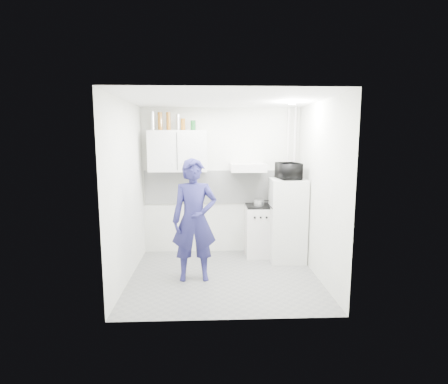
{
  "coord_description": "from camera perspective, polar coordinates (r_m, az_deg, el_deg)",
  "views": [
    {
      "loc": [
        -0.21,
        -4.99,
        2.05
      ],
      "look_at": [
        0.01,
        0.3,
        1.25
      ],
      "focal_mm": 28.0,
      "sensor_mm": 36.0,
      "label": 1
    }
  ],
  "objects": [
    {
      "name": "bottle_b",
      "position": [
        6.13,
        -10.39,
        11.28
      ],
      "size": [
        0.08,
        0.08,
        0.3
      ],
      "primitive_type": "cylinder",
      "color": "brown",
      "rests_on": "upper_cabinet"
    },
    {
      "name": "fridge",
      "position": [
        6.01,
        10.29,
        -4.54
      ],
      "size": [
        0.6,
        0.6,
        1.4
      ],
      "primitive_type": "cube",
      "rotation": [
        0.0,
        0.0,
        -0.03
      ],
      "color": "silver",
      "rests_on": "floor"
    },
    {
      "name": "canister_b",
      "position": [
        6.07,
        -5.07,
        10.77
      ],
      "size": [
        0.09,
        0.09,
        0.17
      ],
      "primitive_type": "cylinder",
      "color": "#144C1E",
      "rests_on": "upper_cabinet"
    },
    {
      "name": "wall_back",
      "position": [
        6.29,
        -0.47,
        1.75
      ],
      "size": [
        2.8,
        0.0,
        2.8
      ],
      "primitive_type": "plane",
      "rotation": [
        1.57,
        0.0,
        0.0
      ],
      "color": "silver",
      "rests_on": "floor"
    },
    {
      "name": "person",
      "position": [
        5.09,
        -4.85,
        -4.59
      ],
      "size": [
        0.67,
        0.46,
        1.78
      ],
      "primitive_type": "imported",
      "rotation": [
        0.0,
        0.0,
        0.06
      ],
      "color": "navy",
      "rests_on": "floor"
    },
    {
      "name": "stove_top",
      "position": [
        6.17,
        6.11,
        -2.24
      ],
      "size": [
        0.53,
        0.53,
        0.03
      ],
      "primitive_type": "cube",
      "color": "black",
      "rests_on": "stove"
    },
    {
      "name": "wall_right",
      "position": [
        5.3,
        15.33,
        0.14
      ],
      "size": [
        0.0,
        2.6,
        2.6
      ],
      "primitive_type": "plane",
      "rotation": [
        1.57,
        0.0,
        -1.57
      ],
      "color": "silver",
      "rests_on": "floor"
    },
    {
      "name": "stove",
      "position": [
        6.27,
        6.04,
        -6.34
      ],
      "size": [
        0.55,
        0.55,
        0.88
      ],
      "primitive_type": "cube",
      "color": "silver",
      "rests_on": "floor"
    },
    {
      "name": "range_hood",
      "position": [
        6.04,
        3.89,
        4.02
      ],
      "size": [
        0.6,
        0.5,
        0.14
      ],
      "primitive_type": "cube",
      "color": "silver",
      "rests_on": "wall_back"
    },
    {
      "name": "ceiling_spot_fixture",
      "position": [
        5.35,
        11.01,
        14.02
      ],
      "size": [
        0.1,
        0.1,
        0.02
      ],
      "primitive_type": "cylinder",
      "color": "white",
      "rests_on": "ceiling"
    },
    {
      "name": "microwave",
      "position": [
        5.88,
        10.51,
        3.39
      ],
      "size": [
        0.52,
        0.39,
        0.27
      ],
      "primitive_type": "imported",
      "rotation": [
        0.0,
        0.0,
        1.69
      ],
      "color": "black",
      "rests_on": "fridge"
    },
    {
      "name": "bottle_a",
      "position": [
        6.15,
        -11.59,
        11.28
      ],
      "size": [
        0.07,
        0.07,
        0.31
      ],
      "primitive_type": "cylinder",
      "color": "silver",
      "rests_on": "upper_cabinet"
    },
    {
      "name": "saucepan",
      "position": [
        6.1,
        5.72,
        -1.72
      ],
      "size": [
        0.18,
        0.18,
        0.1
      ],
      "primitive_type": "cylinder",
      "color": "silver",
      "rests_on": "stove_top"
    },
    {
      "name": "pipe_a",
      "position": [
        6.39,
        11.3,
        1.69
      ],
      "size": [
        0.05,
        0.05,
        2.6
      ],
      "primitive_type": "cylinder",
      "color": "silver",
      "rests_on": "floor"
    },
    {
      "name": "wall_left",
      "position": [
        5.18,
        -15.64,
        -0.05
      ],
      "size": [
        0.0,
        2.6,
        2.6
      ],
      "primitive_type": "plane",
      "rotation": [
        1.57,
        0.0,
        1.57
      ],
      "color": "silver",
      "rests_on": "floor"
    },
    {
      "name": "pipe_b",
      "position": [
        6.36,
        10.25,
        1.69
      ],
      "size": [
        0.04,
        0.04,
        2.6
      ],
      "primitive_type": "cylinder",
      "color": "silver",
      "rests_on": "floor"
    },
    {
      "name": "bottle_c",
      "position": [
        6.11,
        -9.05,
        11.32
      ],
      "size": [
        0.07,
        0.07,
        0.3
      ],
      "primitive_type": "cylinder",
      "color": "brown",
      "rests_on": "upper_cabinet"
    },
    {
      "name": "backsplash",
      "position": [
        6.28,
        -0.46,
        0.83
      ],
      "size": [
        2.74,
        0.03,
        0.6
      ],
      "primitive_type": "cube",
      "color": "white",
      "rests_on": "wall_back"
    },
    {
      "name": "upper_cabinet",
      "position": [
        6.09,
        -7.53,
        6.64
      ],
      "size": [
        1.0,
        0.35,
        0.7
      ],
      "primitive_type": "cube",
      "color": "silver",
      "rests_on": "wall_back"
    },
    {
      "name": "floor",
      "position": [
        5.4,
        0.02,
        -13.73
      ],
      "size": [
        2.8,
        2.8,
        0.0
      ],
      "primitive_type": "plane",
      "color": "#5F5F5F",
      "rests_on": "ground"
    },
    {
      "name": "bottle_d",
      "position": [
        6.09,
        -7.51,
        11.21
      ],
      "size": [
        0.06,
        0.06,
        0.27
      ],
      "primitive_type": "cylinder",
      "color": "silver",
      "rests_on": "upper_cabinet"
    },
    {
      "name": "canister_a",
      "position": [
        6.08,
        -6.71,
        10.89
      ],
      "size": [
        0.08,
        0.08,
        0.2
      ],
      "primitive_type": "cylinder",
      "color": "brown",
      "rests_on": "upper_cabinet"
    },
    {
      "name": "ceiling",
      "position": [
        5.02,
        0.02,
        14.88
      ],
      "size": [
        2.8,
        2.8,
        0.0
      ],
      "primitive_type": "plane",
      "color": "white",
      "rests_on": "wall_back"
    }
  ]
}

